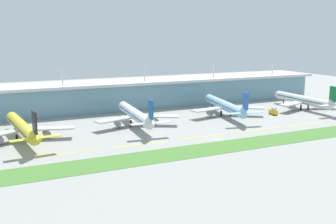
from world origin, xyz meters
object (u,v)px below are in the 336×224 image
(airliner_nearest, at_px, (23,128))
(airliner_near_middle, at_px, (136,115))
(airliner_far_middle, at_px, (225,106))
(fuel_truck, at_px, (273,111))
(airliner_farthest, at_px, (304,100))

(airliner_nearest, bearing_deg, airliner_near_middle, 6.27)
(airliner_far_middle, xyz_separation_m, fuel_truck, (30.00, -10.50, -4.19))
(airliner_near_middle, xyz_separation_m, airliner_far_middle, (61.31, 2.56, 0.00))
(airliner_farthest, distance_m, fuel_truck, 32.28)
(airliner_near_middle, distance_m, airliner_far_middle, 61.37)
(airliner_nearest, distance_m, airliner_far_middle, 121.97)
(airliner_farthest, bearing_deg, fuel_truck, -168.43)
(airliner_far_middle, height_order, airliner_farthest, same)
(fuel_truck, bearing_deg, airliner_nearest, 179.50)
(airliner_near_middle, height_order, fuel_truck, airliner_near_middle)
(airliner_farthest, relative_size, fuel_truck, 8.21)
(airliner_nearest, distance_m, fuel_truck, 151.69)
(airliner_near_middle, height_order, airliner_farthest, same)
(airliner_far_middle, distance_m, airliner_farthest, 61.49)
(airliner_near_middle, xyz_separation_m, fuel_truck, (91.32, -7.93, -4.19))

